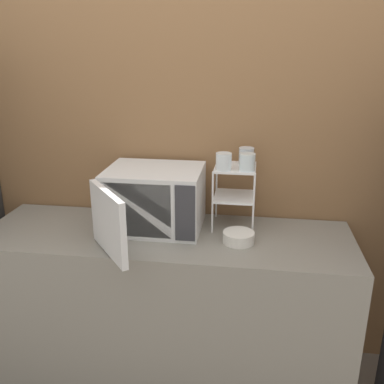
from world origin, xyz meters
name	(u,v)px	position (x,y,z in m)	size (l,w,h in m)	color
wall_back	(177,142)	(0.00, 0.66, 1.30)	(8.00, 0.06, 2.60)	olive
counter	(167,306)	(0.00, 0.31, 0.44)	(1.96, 0.62, 0.88)	gray
microwave	(153,199)	(-0.08, 0.38, 1.05)	(0.53, 0.72, 0.33)	silver
dish_rack	(234,184)	(0.35, 0.47, 1.13)	(0.22, 0.24, 0.34)	white
glass_front_left	(224,161)	(0.29, 0.40, 1.27)	(0.08, 0.08, 0.09)	silver
glass_back_right	(246,156)	(0.40, 0.54, 1.27)	(0.08, 0.08, 0.09)	silver
glass_front_right	(247,162)	(0.41, 0.41, 1.27)	(0.08, 0.08, 0.09)	silver
bowl	(239,237)	(0.38, 0.26, 0.91)	(0.16, 0.16, 0.06)	silver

